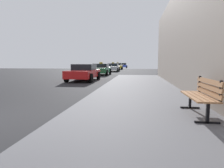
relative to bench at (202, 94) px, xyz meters
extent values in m
cube|color=#5B5B60|center=(-1.39, -1.09, -0.58)|extent=(4.00, 32.00, 0.15)
cube|color=#9E6B42|center=(-0.28, 0.00, -0.06)|extent=(0.11, 1.59, 0.04)
cube|color=#9E6B42|center=(-0.15, 0.00, -0.06)|extent=(0.11, 1.59, 0.04)
cube|color=#9E6B42|center=(-0.03, 0.00, -0.06)|extent=(0.11, 1.59, 0.04)
cube|color=#9E6B42|center=(0.10, 0.00, -0.06)|extent=(0.11, 1.59, 0.04)
cube|color=#9E6B42|center=(0.13, 0.00, 0.04)|extent=(0.06, 1.58, 0.11)
cube|color=#9E6B42|center=(0.13, 0.00, 0.17)|extent=(0.06, 1.58, 0.11)
cube|color=#9E6B42|center=(0.13, 0.00, 0.30)|extent=(0.06, 1.58, 0.11)
cube|color=black|center=(-0.09, -0.67, -0.28)|extent=(0.06, 0.06, 0.45)
cube|color=black|center=(-0.09, -0.67, -0.49)|extent=(0.50, 0.06, 0.04)
cube|color=black|center=(0.14, -0.67, 0.16)|extent=(0.05, 0.05, 0.44)
cube|color=black|center=(-0.09, 0.67, -0.28)|extent=(0.06, 0.06, 0.45)
cube|color=black|center=(-0.09, 0.67, -0.49)|extent=(0.50, 0.06, 0.04)
cube|color=black|center=(0.14, 0.67, 0.16)|extent=(0.05, 0.05, 0.44)
cube|color=red|center=(-5.64, 9.88, -0.11)|extent=(1.77, 4.28, 0.55)
cube|color=black|center=(-5.64, 10.10, 0.39)|extent=(1.55, 1.93, 0.45)
cylinder|color=black|center=(-4.76, 8.51, -0.34)|extent=(0.22, 0.64, 0.64)
cylinder|color=black|center=(-6.52, 8.51, -0.34)|extent=(0.22, 0.64, 0.64)
cylinder|color=black|center=(-4.76, 11.25, -0.34)|extent=(0.22, 0.64, 0.64)
cylinder|color=black|center=(-6.52, 11.25, -0.34)|extent=(0.22, 0.64, 0.64)
cube|color=#196638|center=(-5.68, 17.15, -0.11)|extent=(1.80, 4.20, 0.55)
cube|color=black|center=(-5.68, 17.36, 0.39)|extent=(1.58, 1.89, 0.45)
cube|color=yellow|center=(-5.68, 17.36, 0.69)|extent=(0.36, 0.14, 0.16)
cylinder|color=black|center=(-4.78, 15.80, -0.34)|extent=(0.22, 0.64, 0.64)
cylinder|color=black|center=(-6.58, 15.80, -0.34)|extent=(0.22, 0.64, 0.64)
cylinder|color=black|center=(-4.78, 18.49, -0.34)|extent=(0.22, 0.64, 0.64)
cylinder|color=black|center=(-6.58, 18.49, -0.34)|extent=(0.22, 0.64, 0.64)
cube|color=#B7B7BF|center=(-5.41, 26.06, -0.11)|extent=(1.77, 4.39, 0.55)
cube|color=black|center=(-5.41, 26.28, 0.39)|extent=(1.56, 1.98, 0.45)
cube|color=yellow|center=(-5.41, 26.28, 0.69)|extent=(0.36, 0.14, 0.16)
cylinder|color=black|center=(-4.52, 24.66, -0.34)|extent=(0.22, 0.64, 0.64)
cylinder|color=black|center=(-6.29, 24.66, -0.34)|extent=(0.22, 0.64, 0.64)
cylinder|color=black|center=(-4.52, 27.47, -0.34)|extent=(0.22, 0.64, 0.64)
cylinder|color=black|center=(-6.29, 27.47, -0.34)|extent=(0.22, 0.64, 0.64)
cube|color=yellow|center=(-5.57, 35.18, -0.11)|extent=(1.72, 4.44, 0.55)
cube|color=black|center=(-5.57, 35.40, 0.39)|extent=(1.52, 2.00, 0.45)
cube|color=yellow|center=(-5.57, 35.40, 0.69)|extent=(0.36, 0.14, 0.16)
cylinder|color=black|center=(-4.71, 33.76, -0.34)|extent=(0.22, 0.64, 0.64)
cylinder|color=black|center=(-6.43, 33.76, -0.34)|extent=(0.22, 0.64, 0.64)
cylinder|color=black|center=(-4.71, 36.60, -0.34)|extent=(0.22, 0.64, 0.64)
cylinder|color=black|center=(-6.43, 36.60, -0.34)|extent=(0.22, 0.64, 0.64)
cube|color=#233899|center=(-5.14, 44.75, -0.11)|extent=(1.80, 4.46, 0.55)
cube|color=black|center=(-5.14, 44.98, 0.39)|extent=(1.58, 2.01, 0.45)
cylinder|color=black|center=(-4.24, 43.33, -0.34)|extent=(0.22, 0.64, 0.64)
cylinder|color=black|center=(-6.04, 43.33, -0.34)|extent=(0.22, 0.64, 0.64)
cylinder|color=black|center=(-4.24, 46.18, -0.34)|extent=(0.22, 0.64, 0.64)
cylinder|color=black|center=(-6.04, 46.18, -0.34)|extent=(0.22, 0.64, 0.64)
camera|label=1|loc=(-1.53, -4.81, 0.74)|focal=31.38mm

